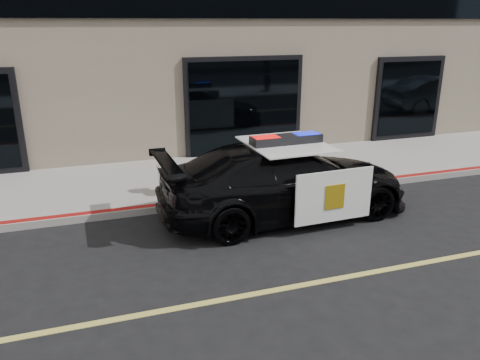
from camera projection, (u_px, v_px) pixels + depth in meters
name	position (u px, v px, depth m)	size (l,w,h in m)	color
ground	(435.00, 261.00, 7.78)	(120.00, 120.00, 0.00)	black
sidewalk_n	(300.00, 168.00, 12.47)	(60.00, 3.50, 0.15)	gray
police_car	(285.00, 180.00, 9.40)	(2.55, 5.28, 1.68)	black
fire_hydrant	(164.00, 177.00, 10.32)	(0.37, 0.51, 0.81)	silver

